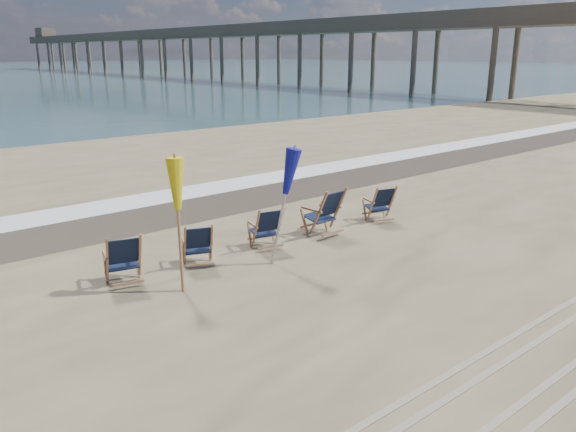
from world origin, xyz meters
The scene contains 11 objects.
surf_foam centered at (0.00, 8.30, 0.00)m, with size 200.00×1.40×0.01m, color silver.
wet_sand_strip centered at (0.00, 6.80, 0.00)m, with size 200.00×2.60×0.00m, color #42362A.
tire_tracks centered at (0.00, -2.80, 0.01)m, with size 80.00×1.30×0.01m, color gray, non-canonical shape.
beach_chair_0 centered at (-2.70, 2.96, 0.49)m, with size 0.62×0.70×0.97m, color black, non-canonical shape.
beach_chair_1 centered at (-1.29, 2.89, 0.44)m, with size 0.56×0.63×0.88m, color black, non-canonical shape.
beach_chair_2 centered at (0.33, 2.87, 0.46)m, with size 0.59×0.67×0.93m, color black, non-canonical shape.
beach_chair_3 centered at (1.94, 2.79, 0.55)m, with size 0.71×0.79×1.10m, color black, non-canonical shape.
beach_chair_4 centered at (3.57, 2.65, 0.46)m, with size 0.59×0.66×0.92m, color black, non-canonical shape.
umbrella_yellow centered at (-2.29, 2.25, 1.73)m, with size 0.30×0.30×2.26m.
umbrella_blue centered at (-0.19, 2.15, 1.70)m, with size 0.30×0.30×2.23m.
fishing_pier centered at (38.00, 74.00, 4.65)m, with size 4.40×140.00×9.30m, color brown, non-canonical shape.
Camera 1 is at (-6.53, -5.70, 3.90)m, focal length 35.00 mm.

